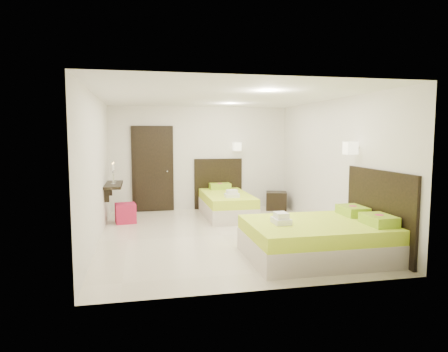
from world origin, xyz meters
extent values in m
plane|color=beige|center=(0.00, 0.00, 0.00)|extent=(5.50, 5.50, 0.00)
cube|color=beige|center=(0.46, 1.72, 0.16)|extent=(1.03, 2.06, 0.33)
cube|color=#B1D722|center=(0.46, 1.72, 0.43)|extent=(1.02, 2.04, 0.21)
cube|color=black|center=(0.46, 2.72, 0.64)|extent=(1.24, 0.05, 1.29)
cube|color=#95BE22|center=(0.46, 2.49, 0.61)|extent=(0.52, 0.35, 0.14)
cylinder|color=#E43567|center=(0.46, 2.49, 0.68)|extent=(0.12, 0.12, 0.00)
cube|color=white|center=(0.46, 1.15, 0.58)|extent=(0.31, 0.23, 0.08)
cube|color=white|center=(0.46, 1.15, 0.66)|extent=(0.23, 0.17, 0.08)
cube|color=#F7EFCB|center=(0.91, 2.57, 1.60)|extent=(0.19, 0.19, 0.21)
cylinder|color=#2D2116|center=(0.91, 2.65, 1.60)|extent=(0.03, 0.16, 0.03)
cube|color=beige|center=(1.17, -1.65, 0.17)|extent=(2.16, 1.62, 0.35)
cube|color=#B1D722|center=(1.17, -1.65, 0.45)|extent=(2.14, 1.60, 0.22)
cube|color=black|center=(2.22, -1.65, 0.68)|extent=(0.05, 1.84, 1.35)
cube|color=#95BE22|center=(1.98, -2.03, 0.64)|extent=(0.37, 0.54, 0.15)
cylinder|color=#E43567|center=(1.98, -2.03, 0.71)|extent=(0.13, 0.13, 0.00)
cube|color=#95BE22|center=(1.98, -1.27, 0.64)|extent=(0.37, 0.54, 0.15)
cylinder|color=#E43567|center=(1.98, -1.27, 0.71)|extent=(0.13, 0.13, 0.00)
cube|color=white|center=(0.58, -1.65, 0.60)|extent=(0.24, 0.32, 0.09)
cube|color=white|center=(0.58, -1.65, 0.69)|extent=(0.18, 0.24, 0.09)
cube|color=#F7EFCB|center=(2.07, -0.97, 1.67)|extent=(0.19, 0.19, 0.22)
cylinder|color=#2D2116|center=(2.15, -0.97, 1.67)|extent=(0.16, 0.03, 0.03)
cube|color=black|center=(1.87, 2.26, 0.23)|extent=(0.62, 0.59, 0.45)
cube|color=#A31536|center=(-1.84, 1.49, 0.21)|extent=(0.47, 0.47, 0.42)
cube|color=black|center=(-1.20, 2.71, 1.05)|extent=(1.02, 0.06, 2.14)
cube|color=black|center=(-1.20, 2.67, 1.05)|extent=(0.88, 0.04, 2.06)
cylinder|color=silver|center=(-0.85, 2.64, 1.00)|extent=(0.03, 0.10, 0.03)
cube|color=black|center=(-2.08, 1.60, 0.82)|extent=(0.35, 1.20, 0.06)
cube|color=black|center=(-2.19, 1.15, 0.67)|extent=(0.10, 0.04, 0.30)
cube|color=black|center=(-2.19, 2.05, 0.67)|extent=(0.10, 0.04, 0.30)
cylinder|color=silver|center=(-2.08, 1.45, 0.86)|extent=(0.10, 0.10, 0.02)
cylinder|color=silver|center=(-2.08, 1.45, 0.98)|extent=(0.02, 0.02, 0.22)
cone|color=silver|center=(-2.08, 1.45, 1.11)|extent=(0.07, 0.07, 0.04)
cylinder|color=white|center=(-2.08, 1.45, 1.20)|extent=(0.02, 0.02, 0.15)
sphere|color=#FFB23F|center=(-2.08, 1.45, 1.29)|extent=(0.02, 0.02, 0.02)
cylinder|color=silver|center=(-2.08, 1.75, 0.86)|extent=(0.10, 0.10, 0.02)
cylinder|color=silver|center=(-2.08, 1.75, 0.98)|extent=(0.02, 0.02, 0.22)
cone|color=silver|center=(-2.08, 1.75, 1.11)|extent=(0.07, 0.07, 0.04)
cylinder|color=white|center=(-2.08, 1.75, 1.20)|extent=(0.02, 0.02, 0.15)
sphere|color=#FFB23F|center=(-2.08, 1.75, 1.29)|extent=(0.02, 0.02, 0.02)
camera|label=1|loc=(-1.49, -7.28, 1.91)|focal=32.00mm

